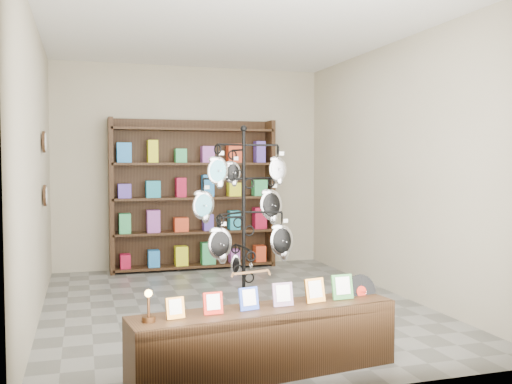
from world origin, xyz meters
TOP-DOWN VIEW (x-y plane):
  - ground at (0.00, 0.00)m, footprint 5.00×5.00m
  - room_envelope at (0.00, 0.00)m, footprint 5.00×5.00m
  - display_tree at (-0.13, -0.90)m, footprint 0.98×0.90m
  - front_shelf at (-0.28, -2.03)m, footprint 2.07×0.68m
  - back_shelving at (0.00, 2.30)m, footprint 2.42×0.36m
  - wall_clocks at (-1.97, 0.80)m, footprint 0.03×0.24m

SIDE VIEW (x-z plane):
  - ground at x=0.00m, z-range 0.00..0.00m
  - front_shelf at x=-0.28m, z-range -0.11..0.61m
  - back_shelving at x=0.00m, z-range -0.07..2.13m
  - display_tree at x=-0.13m, z-range 0.15..2.06m
  - wall_clocks at x=-1.97m, z-range 1.08..1.92m
  - room_envelope at x=0.00m, z-range -0.65..4.35m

